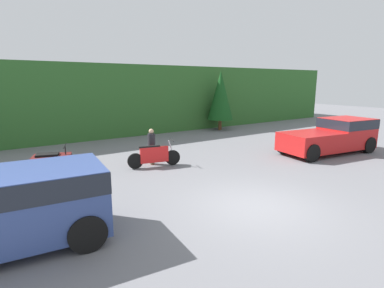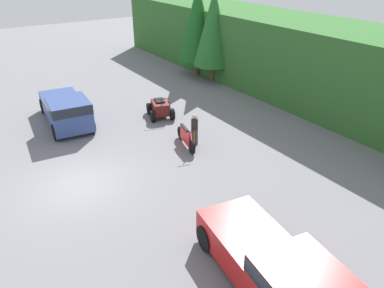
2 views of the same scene
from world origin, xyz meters
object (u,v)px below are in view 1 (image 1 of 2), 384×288
Objects in this scene: dirt_bike at (154,156)px; quad_atv at (52,165)px; pickup_truck_red at (334,135)px; rider_person at (152,145)px; pickup_truck_second at (2,210)px.

dirt_bike is 4.04m from quad_atv.
pickup_truck_red reaches higher than dirt_bike.
pickup_truck_red is 2.50× the size of quad_atv.
dirt_bike is at bearing 6.56° from quad_atv.
pickup_truck_red is 9.50m from rider_person.
rider_person is (0.10, 0.44, 0.40)m from dirt_bike.
pickup_truck_red reaches higher than rider_person.
pickup_truck_second is 5.19m from quad_atv.
pickup_truck_second reaches higher than dirt_bike.
pickup_truck_red is at bearing -4.53° from dirt_bike.
pickup_truck_second is at bearing -92.71° from quad_atv.
pickup_truck_second is 3.32× the size of rider_person.
rider_person is at bearing 90.32° from dirt_bike.
pickup_truck_red is at bearing 2.13° from quad_atv.
dirt_bike is 0.60m from rider_person.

